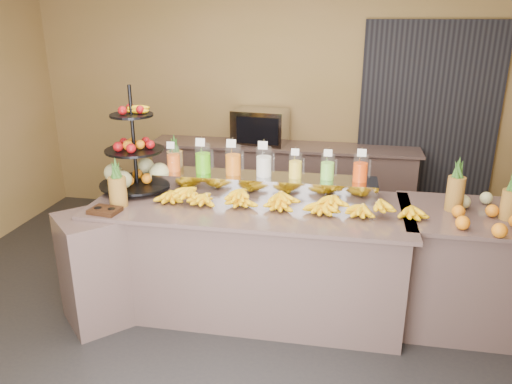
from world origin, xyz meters
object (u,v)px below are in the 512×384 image
(condiment_caddy, at_px, (105,210))
(fruit_stand, at_px, (140,164))
(oven_warmer, at_px, (261,127))
(pitcher_tray, at_px, (264,184))
(right_fruit_pile, at_px, (482,209))
(banana_heap, at_px, (284,199))

(condiment_caddy, bearing_deg, fruit_stand, 83.36)
(condiment_caddy, xyz_separation_m, oven_warmer, (0.79, 2.33, 0.18))
(pitcher_tray, height_order, oven_warmer, oven_warmer)
(fruit_stand, distance_m, oven_warmer, 1.91)
(fruit_stand, distance_m, condiment_caddy, 0.60)
(condiment_caddy, relative_size, oven_warmer, 0.37)
(oven_warmer, bearing_deg, condiment_caddy, -102.42)
(right_fruit_pile, relative_size, oven_warmer, 0.84)
(right_fruit_pile, bearing_deg, pitcher_tray, 169.91)
(fruit_stand, relative_size, oven_warmer, 1.47)
(banana_heap, relative_size, oven_warmer, 3.50)
(right_fruit_pile, bearing_deg, condiment_caddy, -172.49)
(fruit_stand, bearing_deg, banana_heap, -21.01)
(fruit_stand, height_order, condiment_caddy, fruit_stand)
(oven_warmer, bearing_deg, fruit_stand, -105.95)
(pitcher_tray, height_order, banana_heap, banana_heap)
(banana_heap, bearing_deg, oven_warmer, 105.01)
(pitcher_tray, relative_size, right_fruit_pile, 3.69)
(banana_heap, distance_m, condiment_caddy, 1.36)
(pitcher_tray, xyz_separation_m, right_fruit_pile, (1.65, -0.29, 0.01))
(banana_heap, height_order, fruit_stand, fruit_stand)
(pitcher_tray, xyz_separation_m, banana_heap, (0.21, -0.31, 0.00))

